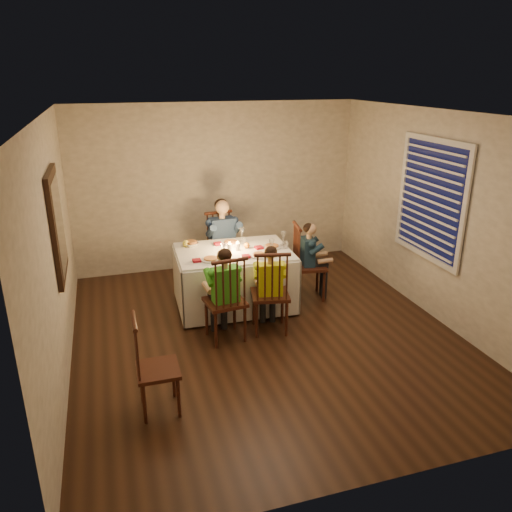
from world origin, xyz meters
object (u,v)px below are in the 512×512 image
object	(u,v)px
child_teal	(308,297)
child_yellow	(270,330)
serving_bowl	(191,244)
child_green	(226,338)
chair_near_left	(226,338)
adult	(224,283)
chair_extra	(161,409)
dining_table	(234,267)
chair_adult	(224,283)
chair_near_right	(270,330)
chair_end	(308,297)

from	to	relation	value
child_teal	child_yellow	bearing A→B (deg)	141.41
serving_bowl	child_teal	bearing A→B (deg)	-14.40
child_green	serving_bowl	bearing A→B (deg)	-88.33
chair_near_left	adult	size ratio (longest dim) A/B	0.83
child_yellow	child_teal	xyz separation A→B (m)	(0.83, 0.75, 0.00)
chair_extra	child_green	bearing A→B (deg)	-38.54
dining_table	chair_adult	world-z (taller)	dining_table
chair_near_left	child_teal	distance (m)	1.61
chair_near_left	chair_extra	distance (m)	1.46
serving_bowl	chair_near_left	bearing A→B (deg)	-81.76
dining_table	child_teal	distance (m)	1.21
chair_extra	adult	world-z (taller)	adult
dining_table	adult	bearing A→B (deg)	89.24
chair_near_right	child_green	world-z (taller)	child_green
dining_table	chair_near_right	bearing A→B (deg)	-71.00
chair_near_right	child_teal	size ratio (longest dim) A/B	0.99
child_green	child_teal	bearing A→B (deg)	-157.09
serving_bowl	child_green	bearing A→B (deg)	-81.76
chair_near_right	adult	size ratio (longest dim) A/B	0.83
chair_end	child_yellow	xyz separation A→B (m)	(-0.83, -0.75, 0.00)
chair_adult	chair_extra	bearing A→B (deg)	-120.37
chair_near_left	adult	bearing A→B (deg)	-109.35
dining_table	serving_bowl	size ratio (longest dim) A/B	7.78
chair_extra	child_teal	world-z (taller)	child_teal
chair_near_left	child_teal	xyz separation A→B (m)	(1.40, 0.79, 0.00)
dining_table	chair_adult	bearing A→B (deg)	89.24
chair_adult	chair_near_right	bearing A→B (deg)	-88.46
chair_adult	chair_near_right	distance (m)	1.61
chair_adult	child_green	world-z (taller)	child_green
child_green	serving_bowl	size ratio (longest dim) A/B	5.71
dining_table	child_yellow	bearing A→B (deg)	-71.00
chair_adult	chair_end	distance (m)	1.33
chair_end	chair_extra	distance (m)	3.01
chair_extra	child_yellow	size ratio (longest dim) A/B	0.88
chair_near_right	chair_extra	distance (m)	1.89
adult	serving_bowl	distance (m)	1.08
child_green	serving_bowl	distance (m)	1.46
dining_table	child_teal	xyz separation A→B (m)	(1.07, -0.05, -0.57)
child_green	adult	bearing A→B (deg)	-109.35
child_teal	serving_bowl	distance (m)	1.82
chair_near_left	adult	xyz separation A→B (m)	(0.37, 1.64, 0.00)
chair_near_left	dining_table	bearing A→B (deg)	-117.81
chair_near_right	child_yellow	world-z (taller)	child_yellow
child_teal	adult	bearing A→B (deg)	59.90
chair_adult	chair_extra	distance (m)	3.05
adult	child_teal	world-z (taller)	adult
child_yellow	serving_bowl	size ratio (longest dim) A/B	5.52
chair_adult	serving_bowl	world-z (taller)	serving_bowl
chair_extra	chair_near_right	bearing A→B (deg)	-51.38
chair_near_right	child_teal	xyz separation A→B (m)	(0.83, 0.75, 0.00)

